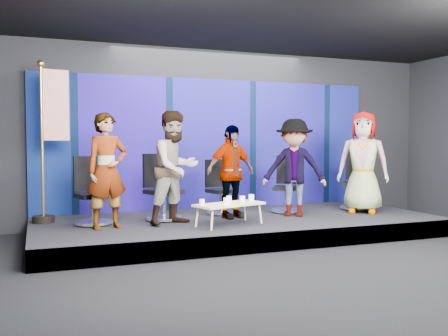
{
  "coord_description": "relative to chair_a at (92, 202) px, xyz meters",
  "views": [
    {
      "loc": [
        -3.37,
        -5.59,
        1.64
      ],
      "look_at": [
        -0.33,
        2.4,
        1.19
      ],
      "focal_mm": 40.0,
      "sensor_mm": 36.0,
      "label": 1
    }
  ],
  "objects": [
    {
      "name": "chair_a",
      "position": [
        0.0,
        0.0,
        0.0
      ],
      "size": [
        0.77,
        0.77,
        1.11
      ],
      "rotation": [
        0.0,
        0.0,
        0.26
      ],
      "color": "silver",
      "rests_on": "riser"
    },
    {
      "name": "mug_e",
      "position": [
        2.52,
        -0.7,
        0.05
      ],
      "size": [
        0.09,
        0.09,
        0.11
      ],
      "primitive_type": "cylinder",
      "color": "white",
      "rests_on": "coffee_table"
    },
    {
      "name": "mug_b",
      "position": [
        1.96,
        -0.98,
        0.04
      ],
      "size": [
        0.09,
        0.09,
        0.1
      ],
      "primitive_type": "cylinder",
      "color": "white",
      "rests_on": "coffee_table"
    },
    {
      "name": "riser",
      "position": [
        2.51,
        -0.21,
        -0.51
      ],
      "size": [
        7.0,
        3.0,
        0.3
      ],
      "primitive_type": "cube",
      "color": "black",
      "rests_on": "ground"
    },
    {
      "name": "chair_d",
      "position": [
        3.64,
        0.14,
        -0.01
      ],
      "size": [
        0.85,
        0.85,
        1.09
      ],
      "rotation": [
        0.0,
        0.0,
        -0.58
      ],
      "color": "silver",
      "rests_on": "riser"
    },
    {
      "name": "chair_b",
      "position": [
        1.17,
        0.05,
        0.01
      ],
      "size": [
        0.85,
        0.85,
        1.14
      ],
      "rotation": [
        0.0,
        0.0,
        0.41
      ],
      "color": "silver",
      "rests_on": "riser"
    },
    {
      "name": "panelist_a",
      "position": [
        0.18,
        -0.47,
        0.53
      ],
      "size": [
        0.74,
        0.59,
        1.8
      ],
      "primitive_type": "imported",
      "rotation": [
        0.0,
        0.0,
        0.26
      ],
      "color": "black",
      "rests_on": "riser"
    },
    {
      "name": "ground",
      "position": [
        2.51,
        -2.71,
        -0.66
      ],
      "size": [
        10.0,
        10.0,
        0.0
      ],
      "primitive_type": "plane",
      "color": "black",
      "rests_on": "ground"
    },
    {
      "name": "backdrop",
      "position": [
        2.51,
        1.24,
        0.94
      ],
      "size": [
        7.0,
        0.08,
        2.6
      ],
      "primitive_type": "cube",
      "color": "navy",
      "rests_on": "riser"
    },
    {
      "name": "coffee_table",
      "position": [
        2.06,
        -0.87,
        -0.04
      ],
      "size": [
        1.25,
        0.83,
        0.36
      ],
      "rotation": [
        0.0,
        0.0,
        0.33
      ],
      "color": "tan",
      "rests_on": "riser"
    },
    {
      "name": "panelist_e",
      "position": [
        4.95,
        -0.43,
        0.59
      ],
      "size": [
        1.11,
        1.07,
        1.92
      ],
      "primitive_type": "imported",
      "rotation": [
        0.0,
        0.0,
        -0.69
      ],
      "color": "black",
      "rests_on": "riser"
    },
    {
      "name": "panelist_c",
      "position": [
        2.37,
        -0.15,
        0.46
      ],
      "size": [
        1.03,
        0.61,
        1.64
      ],
      "primitive_type": "imported",
      "rotation": [
        0.0,
        0.0,
        0.24
      ],
      "color": "black",
      "rests_on": "riser"
    },
    {
      "name": "mug_d",
      "position": [
        2.29,
        -0.85,
        0.04
      ],
      "size": [
        0.09,
        0.09,
        0.11
      ],
      "primitive_type": "cylinder",
      "color": "white",
      "rests_on": "coffee_table"
    },
    {
      "name": "mug_a",
      "position": [
        1.55,
        -0.99,
        0.04
      ],
      "size": [
        0.08,
        0.08,
        0.1
      ],
      "primitive_type": "cylinder",
      "color": "white",
      "rests_on": "coffee_table"
    },
    {
      "name": "chair_c",
      "position": [
        2.36,
        0.36,
        -0.03
      ],
      "size": [
        0.69,
        0.69,
        1.01
      ],
      "rotation": [
        0.0,
        0.0,
        0.24
      ],
      "color": "silver",
      "rests_on": "riser"
    },
    {
      "name": "mug_c",
      "position": [
        2.1,
        -0.74,
        0.04
      ],
      "size": [
        0.09,
        0.09,
        0.1
      ],
      "primitive_type": "cylinder",
      "color": "white",
      "rests_on": "coffee_table"
    },
    {
      "name": "panelist_d",
      "position": [
        3.52,
        -0.35,
        0.51
      ],
      "size": [
        1.31,
        1.17,
        1.76
      ],
      "primitive_type": "imported",
      "rotation": [
        0.0,
        0.0,
        -0.58
      ],
      "color": "black",
      "rests_on": "riser"
    },
    {
      "name": "flag_stand",
      "position": [
        -0.61,
        0.49,
        1.06
      ],
      "size": [
        0.62,
        0.36,
        2.69
      ],
      "rotation": [
        0.0,
        0.0,
        0.2
      ],
      "color": "black",
      "rests_on": "riser"
    },
    {
      "name": "room_walls",
      "position": [
        2.51,
        -2.71,
        1.76
      ],
      "size": [
        10.02,
        8.02,
        3.51
      ],
      "color": "black",
      "rests_on": "ground"
    },
    {
      "name": "chair_e",
      "position": [
        5.16,
        0.04,
        0.02
      ],
      "size": [
        0.94,
        0.94,
        1.18
      ],
      "rotation": [
        0.0,
        0.0,
        -0.69
      ],
      "color": "silver",
      "rests_on": "riser"
    },
    {
      "name": "panelist_b",
      "position": [
        1.28,
        -0.45,
        0.56
      ],
      "size": [
        1.1,
        1.0,
        1.85
      ],
      "primitive_type": "imported",
      "rotation": [
        0.0,
        0.0,
        0.41
      ],
      "color": "black",
      "rests_on": "riser"
    }
  ]
}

